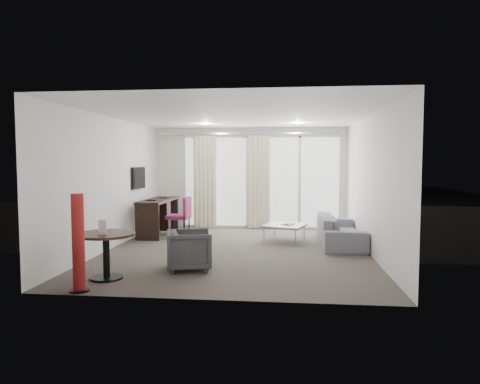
# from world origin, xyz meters

# --- Properties ---
(floor) EXTENTS (5.00, 6.00, 0.00)m
(floor) POSITION_xyz_m (0.00, 0.00, 0.00)
(floor) COLOR #4A443D
(floor) RESTS_ON ground
(ceiling) EXTENTS (5.00, 6.00, 0.00)m
(ceiling) POSITION_xyz_m (0.00, 0.00, 2.60)
(ceiling) COLOR white
(ceiling) RESTS_ON ground
(wall_left) EXTENTS (0.00, 6.00, 2.60)m
(wall_left) POSITION_xyz_m (-2.50, 0.00, 1.30)
(wall_left) COLOR silver
(wall_left) RESTS_ON ground
(wall_right) EXTENTS (0.00, 6.00, 2.60)m
(wall_right) POSITION_xyz_m (2.50, 0.00, 1.30)
(wall_right) COLOR silver
(wall_right) RESTS_ON ground
(wall_front) EXTENTS (5.00, 0.00, 2.60)m
(wall_front) POSITION_xyz_m (0.00, -3.00, 1.30)
(wall_front) COLOR silver
(wall_front) RESTS_ON ground
(window_panel) EXTENTS (4.00, 0.02, 2.38)m
(window_panel) POSITION_xyz_m (0.30, 2.98, 1.20)
(window_panel) COLOR white
(window_panel) RESTS_ON ground
(window_frame) EXTENTS (4.10, 0.06, 2.44)m
(window_frame) POSITION_xyz_m (0.30, 2.97, 1.20)
(window_frame) COLOR white
(window_frame) RESTS_ON ground
(curtain_left) EXTENTS (0.60, 0.20, 2.38)m
(curtain_left) POSITION_xyz_m (-1.15, 2.82, 1.20)
(curtain_left) COLOR beige
(curtain_left) RESTS_ON ground
(curtain_right) EXTENTS (0.60, 0.20, 2.38)m
(curtain_right) POSITION_xyz_m (0.25, 2.82, 1.20)
(curtain_right) COLOR beige
(curtain_right) RESTS_ON ground
(curtain_track) EXTENTS (4.80, 0.04, 0.04)m
(curtain_track) POSITION_xyz_m (0.00, 2.82, 2.45)
(curtain_track) COLOR #B2B2B7
(curtain_track) RESTS_ON ceiling
(downlight_a) EXTENTS (0.12, 0.12, 0.02)m
(downlight_a) POSITION_xyz_m (-0.90, 1.60, 2.59)
(downlight_a) COLOR #FFE0B2
(downlight_a) RESTS_ON ceiling
(downlight_b) EXTENTS (0.12, 0.12, 0.02)m
(downlight_b) POSITION_xyz_m (1.20, 1.60, 2.59)
(downlight_b) COLOR #FFE0B2
(downlight_b) RESTS_ON ceiling
(desk) EXTENTS (0.56, 1.78, 0.83)m
(desk) POSITION_xyz_m (-2.06, 1.67, 0.42)
(desk) COLOR black
(desk) RESTS_ON floor
(tv) EXTENTS (0.05, 0.80, 0.50)m
(tv) POSITION_xyz_m (-2.46, 1.45, 1.35)
(tv) COLOR black
(tv) RESTS_ON wall_left
(desk_chair) EXTENTS (0.54, 0.51, 0.93)m
(desk_chair) POSITION_xyz_m (-1.48, 1.28, 0.47)
(desk_chair) COLOR #81214C
(desk_chair) RESTS_ON floor
(round_table) EXTENTS (0.94, 0.94, 0.68)m
(round_table) POSITION_xyz_m (-1.68, -2.20, 0.34)
(round_table) COLOR black
(round_table) RESTS_ON floor
(menu_card) EXTENTS (0.12, 0.03, 0.21)m
(menu_card) POSITION_xyz_m (-1.68, -2.32, 0.72)
(menu_card) COLOR white
(menu_card) RESTS_ON round_table
(red_lamp) EXTENTS (0.31, 0.31, 1.30)m
(red_lamp) POSITION_xyz_m (-1.79, -2.82, 0.65)
(red_lamp) COLOR #A31F1E
(red_lamp) RESTS_ON floor
(tub_armchair) EXTENTS (0.85, 0.83, 0.63)m
(tub_armchair) POSITION_xyz_m (-0.59, -1.54, 0.32)
(tub_armchair) COLOR #3A3A3B
(tub_armchair) RESTS_ON floor
(coffee_table) EXTENTS (1.04, 1.04, 0.37)m
(coffee_table) POSITION_xyz_m (0.92, 1.02, 0.19)
(coffee_table) COLOR gray
(coffee_table) RESTS_ON floor
(remote) EXTENTS (0.09, 0.15, 0.02)m
(remote) POSITION_xyz_m (0.98, 1.00, 0.36)
(remote) COLOR black
(remote) RESTS_ON coffee_table
(magazine) EXTENTS (0.27, 0.31, 0.01)m
(magazine) POSITION_xyz_m (1.00, 1.07, 0.36)
(magazine) COLOR gray
(magazine) RESTS_ON coffee_table
(sofa) EXTENTS (0.82, 2.09, 0.61)m
(sofa) POSITION_xyz_m (2.07, 0.81, 0.31)
(sofa) COLOR slate
(sofa) RESTS_ON floor
(terrace_slab) EXTENTS (5.60, 3.00, 0.12)m
(terrace_slab) POSITION_xyz_m (0.30, 4.50, -0.06)
(terrace_slab) COLOR #4D4D50
(terrace_slab) RESTS_ON ground
(rattan_chair_a) EXTENTS (0.76, 0.76, 0.91)m
(rattan_chair_a) POSITION_xyz_m (0.63, 4.75, 0.46)
(rattan_chair_a) COLOR brown
(rattan_chair_a) RESTS_ON terrace_slab
(rattan_chair_b) EXTENTS (0.57, 0.57, 0.74)m
(rattan_chair_b) POSITION_xyz_m (2.05, 4.83, 0.37)
(rattan_chair_b) COLOR brown
(rattan_chair_b) RESTS_ON terrace_slab
(rattan_table) EXTENTS (0.51, 0.51, 0.46)m
(rattan_table) POSITION_xyz_m (0.97, 3.83, 0.23)
(rattan_table) COLOR brown
(rattan_table) RESTS_ON terrace_slab
(balustrade) EXTENTS (5.50, 0.06, 1.05)m
(balustrade) POSITION_xyz_m (0.30, 5.95, 0.50)
(balustrade) COLOR #B2B2B7
(balustrade) RESTS_ON terrace_slab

